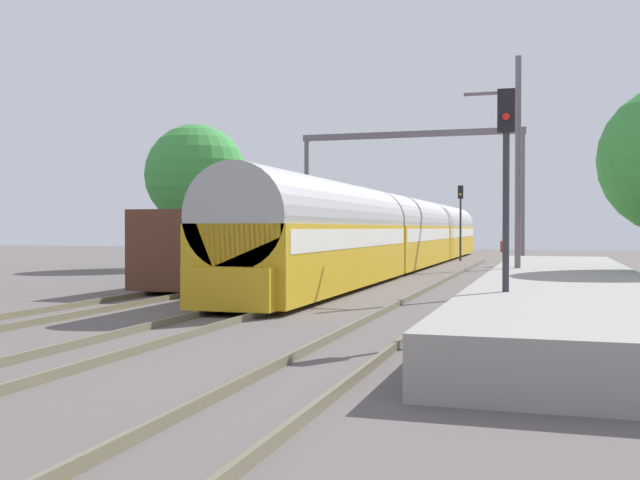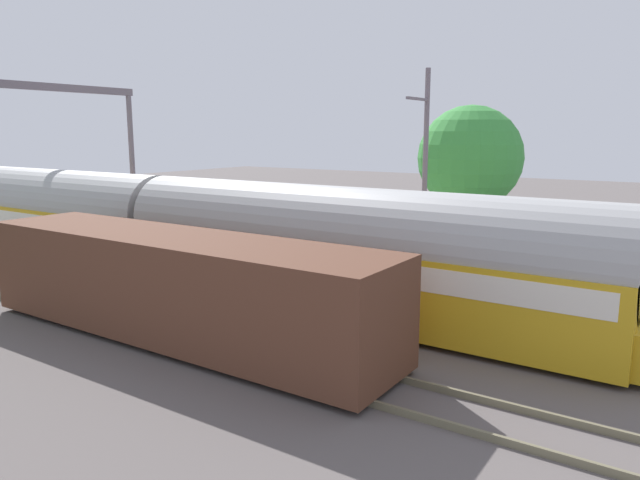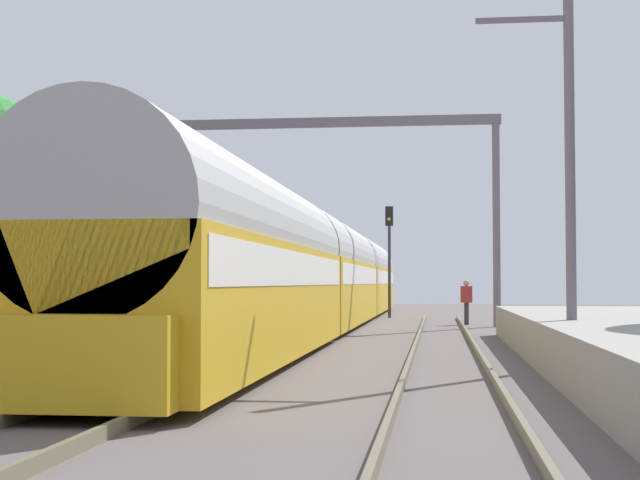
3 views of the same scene
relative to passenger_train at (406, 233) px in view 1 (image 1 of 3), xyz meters
The scene contains 13 objects.
ground 20.56m from the passenger_train, 90.00° to the right, with size 120.00×120.00×0.00m, color #5D5553.
track_far_west 21.00m from the passenger_train, 101.88° to the right, with size 1.52×60.00×0.16m.
track_west 20.55m from the passenger_train, 90.00° to the right, with size 1.52×60.00×0.16m.
track_east 21.00m from the passenger_train, 78.12° to the right, with size 1.52×60.00×0.16m.
platform 20.23m from the passenger_train, 66.25° to the right, with size 4.40×28.00×0.90m.
passenger_train is the anchor object (origin of this frame).
freight_car 14.24m from the passenger_train, 107.61° to the right, with size 2.80×13.00×2.70m.
person_crossing 6.08m from the passenger_train, 29.31° to the left, with size 0.45×0.45×1.73m.
railway_signal_near 26.59m from the passenger_train, 75.09° to the right, with size 0.36×0.30×5.15m.
railway_signal_far 10.46m from the passenger_train, 79.35° to the left, with size 0.36×0.30×5.17m.
catenary_gantry 3.90m from the passenger_train, 90.00° to the left, with size 13.01×0.28×7.86m.
catenary_pole_east_mid 17.34m from the passenger_train, 67.24° to the right, with size 1.90×0.20×8.00m.
tree_west_background 12.26m from the passenger_train, 161.53° to the right, with size 5.67×5.67×8.05m.
Camera 1 is at (7.68, -21.33, 2.23)m, focal length 42.00 mm.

